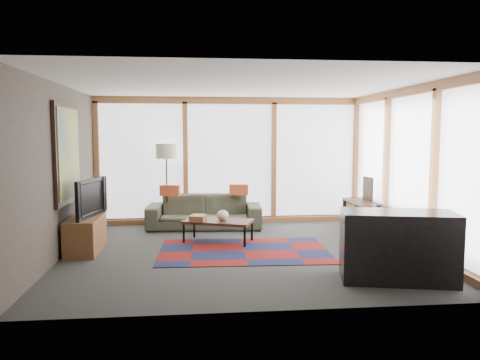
{
  "coord_description": "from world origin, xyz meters",
  "views": [
    {
      "loc": [
        -0.78,
        -7.2,
        1.86
      ],
      "look_at": [
        0.0,
        0.4,
        1.1
      ],
      "focal_mm": 35.0,
      "sensor_mm": 36.0,
      "label": 1
    }
  ],
  "objects": [
    {
      "name": "ground",
      "position": [
        0.0,
        0.0,
        0.0
      ],
      "size": [
        5.5,
        5.5,
        0.0
      ],
      "primitive_type": "plane",
      "color": "#2D2D2A",
      "rests_on": "ground"
    },
    {
      "name": "room_envelope",
      "position": [
        0.49,
        0.56,
        1.54
      ],
      "size": [
        5.52,
        5.02,
        2.62
      ],
      "color": "#443932",
      "rests_on": "ground"
    },
    {
      "name": "rug",
      "position": [
        0.02,
        0.02,
        0.01
      ],
      "size": [
        2.72,
        1.81,
        0.01
      ],
      "primitive_type": "cube",
      "rotation": [
        0.0,
        0.0,
        -0.04
      ],
      "color": "maroon",
      "rests_on": "ground"
    },
    {
      "name": "sofa",
      "position": [
        -0.55,
        1.95,
        0.32
      ],
      "size": [
        2.27,
        1.01,
        0.65
      ],
      "primitive_type": "imported",
      "rotation": [
        0.0,
        0.0,
        -0.06
      ],
      "color": "#323627",
      "rests_on": "ground"
    },
    {
      "name": "pillow_left",
      "position": [
        -1.22,
        1.92,
        0.76
      ],
      "size": [
        0.4,
        0.2,
        0.21
      ],
      "primitive_type": "cube",
      "rotation": [
        0.0,
        0.0,
        -0.22
      ],
      "color": "#D5522E",
      "rests_on": "sofa"
    },
    {
      "name": "pillow_right",
      "position": [
        0.14,
        1.96,
        0.75
      ],
      "size": [
        0.39,
        0.18,
        0.21
      ],
      "primitive_type": "cube",
      "rotation": [
        0.0,
        0.0,
        -0.18
      ],
      "color": "#D5522E",
      "rests_on": "sofa"
    },
    {
      "name": "floor_lamp",
      "position": [
        -1.29,
        2.12,
        0.83
      ],
      "size": [
        0.42,
        0.42,
        1.66
      ],
      "primitive_type": null,
      "color": "black",
      "rests_on": "ground"
    },
    {
      "name": "coffee_table",
      "position": [
        -0.35,
        0.69,
        0.19
      ],
      "size": [
        1.28,
        0.95,
        0.38
      ],
      "primitive_type": null,
      "rotation": [
        0.0,
        0.0,
        -0.37
      ],
      "color": "#341A0E",
      "rests_on": "ground"
    },
    {
      "name": "book_stack",
      "position": [
        -0.69,
        0.65,
        0.43
      ],
      "size": [
        0.31,
        0.35,
        0.1
      ],
      "primitive_type": "cube",
      "rotation": [
        0.0,
        0.0,
        -0.24
      ],
      "color": "brown",
      "rests_on": "coffee_table"
    },
    {
      "name": "vase",
      "position": [
        -0.27,
        0.66,
        0.47
      ],
      "size": [
        0.22,
        0.22,
        0.18
      ],
      "primitive_type": "ellipsoid",
      "rotation": [
        0.0,
        0.0,
        0.06
      ],
      "color": "beige",
      "rests_on": "coffee_table"
    },
    {
      "name": "bookshelf",
      "position": [
        2.43,
        0.69,
        0.29
      ],
      "size": [
        0.42,
        2.32,
        0.58
      ],
      "primitive_type": null,
      "color": "#341A0E",
      "rests_on": "ground"
    },
    {
      "name": "bowl_a",
      "position": [
        2.4,
        0.13,
        0.63
      ],
      "size": [
        0.21,
        0.21,
        0.1
      ],
      "primitive_type": "ellipsoid",
      "rotation": [
        0.0,
        0.0,
        -0.07
      ],
      "color": "black",
      "rests_on": "bookshelf"
    },
    {
      "name": "bowl_b",
      "position": [
        2.45,
        0.5,
        0.62
      ],
      "size": [
        0.17,
        0.17,
        0.07
      ],
      "primitive_type": "ellipsoid",
      "rotation": [
        0.0,
        0.0,
        -0.16
      ],
      "color": "black",
      "rests_on": "bookshelf"
    },
    {
      "name": "shelf_picture",
      "position": [
        2.57,
        1.4,
        0.81
      ],
      "size": [
        0.08,
        0.35,
        0.45
      ],
      "primitive_type": "cube",
      "rotation": [
        0.0,
        0.0,
        0.11
      ],
      "color": "black",
      "rests_on": "bookshelf"
    },
    {
      "name": "tv_console",
      "position": [
        -2.47,
        0.29,
        0.27
      ],
      "size": [
        0.46,
        1.1,
        0.55
      ],
      "primitive_type": "cube",
      "color": "brown",
      "rests_on": "ground"
    },
    {
      "name": "television",
      "position": [
        -2.47,
        0.34,
        0.85
      ],
      "size": [
        0.36,
        1.05,
        0.6
      ],
      "primitive_type": "imported",
      "rotation": [
        0.0,
        0.0,
        1.35
      ],
      "color": "black",
      "rests_on": "tv_console"
    },
    {
      "name": "bar_counter",
      "position": [
        1.8,
        -1.64,
        0.44
      ],
      "size": [
        1.5,
        0.94,
        0.88
      ],
      "primitive_type": "cube",
      "rotation": [
        0.0,
        0.0,
        -0.22
      ],
      "color": "black",
      "rests_on": "ground"
    }
  ]
}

